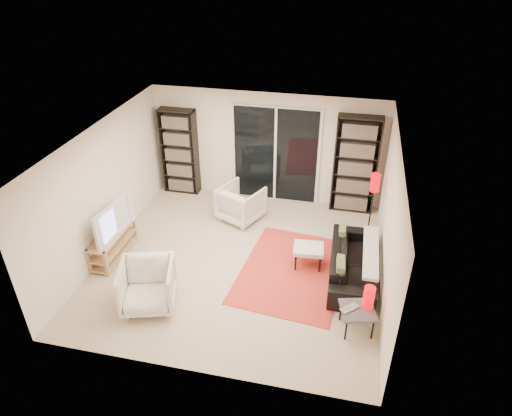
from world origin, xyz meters
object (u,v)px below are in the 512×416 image
object	(u,v)px
bookshelf_left	(180,152)
bookshelf_right	(355,165)
ottoman	(308,250)
side_table	(358,311)
floor_lamp	(374,189)
armchair_back	(241,203)
armchair_front	(148,286)
tv_stand	(113,244)
sofa	(353,262)

from	to	relation	value
bookshelf_left	bookshelf_right	distance (m)	3.85
bookshelf_left	ottoman	world-z (taller)	bookshelf_left
side_table	floor_lamp	xyz separation A→B (m)	(0.15, 2.69, 0.64)
armchair_back	armchair_front	distance (m)	2.95
floor_lamp	tv_stand	bearing A→B (deg)	-158.80
tv_stand	ottoman	world-z (taller)	tv_stand
tv_stand	sofa	world-z (taller)	sofa
bookshelf_left	sofa	distance (m)	4.63
bookshelf_left	side_table	bearing A→B (deg)	-41.07
bookshelf_left	side_table	xyz separation A→B (m)	(4.08, -3.56, -0.62)
armchair_back	ottoman	size ratio (longest dim) A/B	1.44
tv_stand	ottoman	bearing A→B (deg)	7.77
tv_stand	sofa	bearing A→B (deg)	4.80
armchair_front	floor_lamp	xyz separation A→B (m)	(3.41, 2.86, 0.61)
floor_lamp	bookshelf_right	bearing A→B (deg)	113.90
bookshelf_right	armchair_back	distance (m)	2.49
sofa	armchair_front	xyz separation A→B (m)	(-3.15, -1.44, 0.10)
tv_stand	ottoman	distance (m)	3.57
bookshelf_left	ottoman	size ratio (longest dim) A/B	3.46
armchair_back	side_table	distance (m)	3.62
sofa	floor_lamp	xyz separation A→B (m)	(0.27, 1.42, 0.71)
bookshelf_right	floor_lamp	bearing A→B (deg)	-66.10
bookshelf_right	armchair_back	size ratio (longest dim) A/B	2.59
bookshelf_right	floor_lamp	size ratio (longest dim) A/B	1.59
bookshelf_right	armchair_front	distance (m)	4.85
ottoman	floor_lamp	bearing A→B (deg)	50.99
bookshelf_right	ottoman	distance (m)	2.37
floor_lamp	sofa	bearing A→B (deg)	-100.63
side_table	sofa	bearing A→B (deg)	95.07
armchair_back	side_table	size ratio (longest dim) A/B	1.35
bookshelf_left	sofa	size ratio (longest dim) A/B	1.00
armchair_back	side_table	xyz separation A→B (m)	(2.45, -2.66, -0.01)
ottoman	armchair_front	bearing A→B (deg)	-146.48
bookshelf_left	side_table	world-z (taller)	bookshelf_left
bookshelf_left	tv_stand	world-z (taller)	bookshelf_left
bookshelf_left	armchair_front	xyz separation A→B (m)	(0.82, -3.73, -0.59)
bookshelf_right	side_table	xyz separation A→B (m)	(0.23, -3.56, -0.69)
sofa	armchair_back	size ratio (longest dim) A/B	2.41
ottoman	bookshelf_right	bearing A→B (deg)	72.91
armchair_back	tv_stand	bearing A→B (deg)	65.53
bookshelf_right	armchair_front	world-z (taller)	bookshelf_right
sofa	tv_stand	bearing A→B (deg)	93.31
tv_stand	side_table	distance (m)	4.53
ottoman	side_table	world-z (taller)	same
tv_stand	side_table	xyz separation A→B (m)	(4.44, -0.91, 0.09)
bookshelf_right	tv_stand	world-z (taller)	bookshelf_right
bookshelf_left	floor_lamp	world-z (taller)	bookshelf_left
sofa	ottoman	xyz separation A→B (m)	(-0.79, 0.12, 0.06)
armchair_front	floor_lamp	bearing A→B (deg)	23.54
sofa	armchair_back	bearing A→B (deg)	57.79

